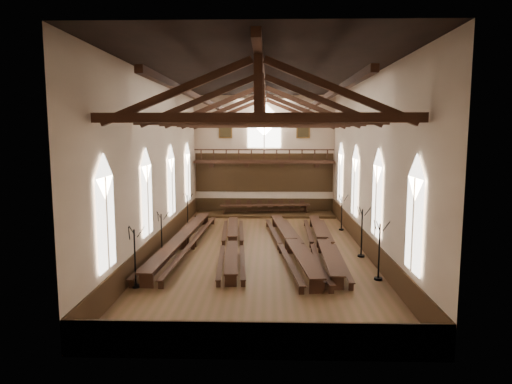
# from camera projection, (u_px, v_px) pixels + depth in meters

# --- Properties ---
(ground) EXTENTS (26.00, 26.00, 0.00)m
(ground) POSITION_uv_depth(u_px,v_px,m) (262.00, 250.00, 26.80)
(ground) COLOR brown
(ground) RESTS_ON ground
(room_walls) EXTENTS (26.00, 26.00, 26.00)m
(room_walls) POSITION_uv_depth(u_px,v_px,m) (262.00, 140.00, 25.95)
(room_walls) COLOR beige
(room_walls) RESTS_ON ground
(wainscot_band) EXTENTS (12.00, 26.00, 1.20)m
(wainscot_band) POSITION_uv_depth(u_px,v_px,m) (262.00, 240.00, 26.72)
(wainscot_band) COLOR #372010
(wainscot_band) RESTS_ON ground
(side_windows) EXTENTS (11.85, 19.80, 4.50)m
(side_windows) POSITION_uv_depth(u_px,v_px,m) (262.00, 187.00, 26.31)
(side_windows) COLOR white
(side_windows) RESTS_ON room_walls
(end_window) EXTENTS (2.80, 0.12, 3.80)m
(end_window) POSITION_uv_depth(u_px,v_px,m) (264.00, 128.00, 38.64)
(end_window) COLOR white
(end_window) RESTS_ON room_walls
(minstrels_gallery) EXTENTS (11.80, 1.24, 3.70)m
(minstrels_gallery) POSITION_uv_depth(u_px,v_px,m) (264.00, 167.00, 38.83)
(minstrels_gallery) COLOR #351C11
(minstrels_gallery) RESTS_ON room_walls
(portraits) EXTENTS (7.75, 0.09, 1.45)m
(portraits) POSITION_uv_depth(u_px,v_px,m) (264.00, 130.00, 38.65)
(portraits) COLOR brown
(portraits) RESTS_ON room_walls
(roof_trusses) EXTENTS (11.70, 25.70, 2.80)m
(roof_trusses) POSITION_uv_depth(u_px,v_px,m) (262.00, 109.00, 25.72)
(roof_trusses) COLOR #351C11
(roof_trusses) RESTS_ON room_walls
(refectory_row_a) EXTENTS (1.93, 14.96, 0.80)m
(refectory_row_a) POSITION_uv_depth(u_px,v_px,m) (183.00, 239.00, 27.23)
(refectory_row_a) COLOR #351C11
(refectory_row_a) RESTS_ON ground
(refectory_row_b) EXTENTS (1.78, 13.76, 0.67)m
(refectory_row_b) POSITION_uv_depth(u_px,v_px,m) (232.00, 241.00, 26.90)
(refectory_row_b) COLOR #351C11
(refectory_row_b) RESTS_ON ground
(refectory_row_c) EXTENTS (2.33, 14.82, 0.78)m
(refectory_row_c) POSITION_uv_depth(u_px,v_px,m) (291.00, 242.00, 26.46)
(refectory_row_c) COLOR #351C11
(refectory_row_c) RESTS_ON ground
(refectory_row_d) EXTENTS (1.66, 14.33, 0.74)m
(refectory_row_d) POSITION_uv_depth(u_px,v_px,m) (323.00, 241.00, 26.74)
(refectory_row_d) COLOR #351C11
(refectory_row_d) RESTS_ON ground
(dais) EXTENTS (11.40, 2.81, 0.19)m
(dais) POSITION_uv_depth(u_px,v_px,m) (265.00, 214.00, 38.08)
(dais) COLOR #372010
(dais) RESTS_ON ground
(high_table) EXTENTS (7.54, 1.64, 0.70)m
(high_table) POSITION_uv_depth(u_px,v_px,m) (265.00, 206.00, 37.99)
(high_table) COLOR #351C11
(high_table) RESTS_ON dais
(high_chairs) EXTENTS (6.76, 0.47, 0.96)m
(high_chairs) POSITION_uv_depth(u_px,v_px,m) (265.00, 205.00, 38.73)
(high_chairs) COLOR #351C11
(high_chairs) RESTS_ON dais
(candelabrum_left_near) EXTENTS (0.77, 0.86, 2.80)m
(candelabrum_left_near) POSITION_uv_depth(u_px,v_px,m) (135.00, 269.00, 20.29)
(candelabrum_left_near) COLOR black
(candelabrum_left_near) RESTS_ON ground
(candelabrum_left_mid) EXTENTS (0.72, 0.78, 2.55)m
(candelabrum_left_mid) POSITION_uv_depth(u_px,v_px,m) (162.00, 243.00, 25.33)
(candelabrum_left_mid) COLOR black
(candelabrum_left_mid) RESTS_ON ground
(candelabrum_left_far) EXTENTS (0.69, 0.75, 2.46)m
(candelabrum_left_far) POSITION_uv_depth(u_px,v_px,m) (188.00, 217.00, 33.43)
(candelabrum_left_far) COLOR black
(candelabrum_left_far) RESTS_ON ground
(candelabrum_right_near) EXTENTS (0.78, 0.88, 2.85)m
(candelabrum_right_near) POSITION_uv_depth(u_px,v_px,m) (379.00, 262.00, 21.32)
(candelabrum_right_near) COLOR black
(candelabrum_right_near) RESTS_ON ground
(candelabrum_right_mid) EXTENTS (0.79, 0.87, 2.85)m
(candelabrum_right_mid) POSITION_uv_depth(u_px,v_px,m) (361.00, 242.00, 25.29)
(candelabrum_right_mid) COLOR black
(candelabrum_right_mid) RESTS_ON ground
(candelabrum_right_far) EXTENTS (0.72, 0.78, 2.55)m
(candelabrum_right_far) POSITION_uv_depth(u_px,v_px,m) (342.00, 219.00, 32.20)
(candelabrum_right_far) COLOR black
(candelabrum_right_far) RESTS_ON ground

